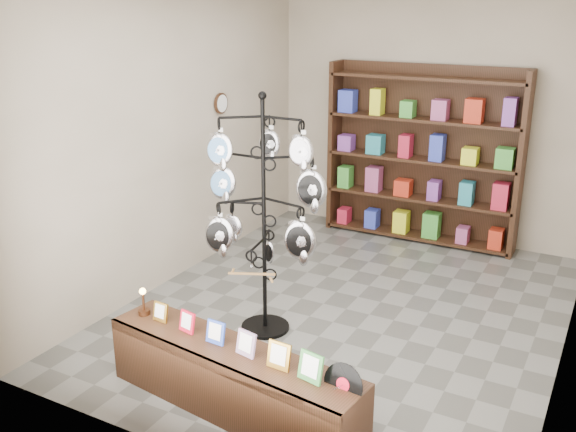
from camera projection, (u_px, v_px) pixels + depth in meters
name	position (u px, v px, depth m)	size (l,w,h in m)	color
ground	(346.00, 309.00, 6.41)	(5.00, 5.00, 0.00)	slate
room_envelope	(352.00, 126.00, 5.81)	(5.00, 5.00, 5.00)	#BFAF99
display_tree	(264.00, 199.00, 5.62)	(1.18, 1.18, 2.21)	black
front_shelf	(232.00, 380.00, 4.75)	(2.17, 0.71, 0.76)	black
back_shelving	(422.00, 161.00, 7.99)	(2.42, 0.36, 2.20)	black
wall_clocks	(222.00, 129.00, 7.48)	(0.03, 0.24, 0.84)	black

